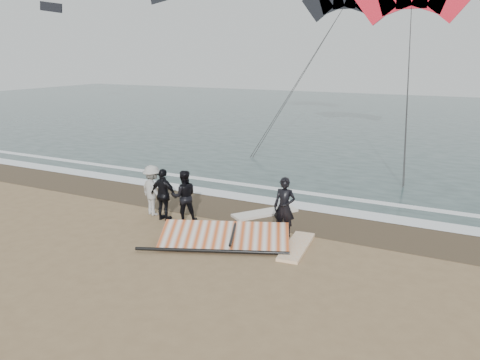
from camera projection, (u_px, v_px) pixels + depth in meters
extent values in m
plane|color=#8C704C|center=(193.00, 259.00, 13.35)|extent=(120.00, 120.00, 0.00)
cube|color=#233838|center=(390.00, 119.00, 41.80)|extent=(120.00, 54.00, 0.02)
cube|color=#4C3D2B|center=(258.00, 212.00, 17.23)|extent=(120.00, 2.80, 0.01)
cube|color=white|center=(273.00, 201.00, 18.43)|extent=(120.00, 0.90, 0.01)
cube|color=white|center=(289.00, 190.00, 19.89)|extent=(120.00, 0.45, 0.01)
imported|color=black|center=(284.00, 207.00, 14.78)|extent=(0.72, 0.49, 1.93)
cube|color=white|center=(297.00, 247.00, 14.06)|extent=(0.86, 2.32, 0.09)
cube|color=beige|center=(265.00, 213.00, 17.01)|extent=(1.99, 2.37, 0.10)
imported|color=black|center=(184.00, 196.00, 16.08)|extent=(1.13, 1.09, 1.83)
imported|color=black|center=(164.00, 195.00, 16.21)|extent=(1.10, 0.51, 1.85)
imported|color=#A4A39F|center=(153.00, 190.00, 16.78)|extent=(1.35, 1.09, 1.83)
cube|color=black|center=(228.00, 236.00, 14.89)|extent=(2.72, 1.61, 0.10)
cube|color=#CE5322|center=(224.00, 236.00, 14.22)|extent=(4.19, 2.88, 0.41)
cylinder|color=black|center=(212.00, 251.00, 13.60)|extent=(4.23, 1.81, 0.10)
cylinder|color=black|center=(233.00, 233.00, 14.05)|extent=(0.82, 1.84, 0.08)
cylinder|color=#262626|center=(408.00, 85.00, 23.23)|extent=(0.04, 0.04, 11.95)
cylinder|color=#262626|center=(408.00, 85.00, 23.31)|extent=(0.04, 0.04, 11.81)
cylinder|color=#262626|center=(305.00, 71.00, 30.44)|extent=(0.04, 0.04, 16.04)
cylinder|color=#262626|center=(304.00, 71.00, 30.47)|extent=(0.04, 0.04, 16.05)
cube|color=black|center=(51.00, 7.00, 47.43)|extent=(3.09, 0.12, 1.28)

